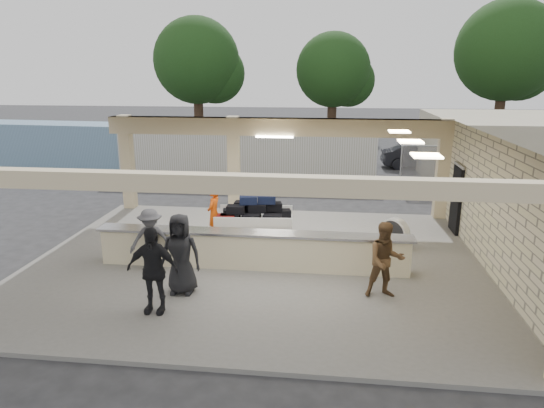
# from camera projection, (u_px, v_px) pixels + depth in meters

# --- Properties ---
(ground) EXTENTS (120.00, 120.00, 0.00)m
(ground) POSITION_uv_depth(u_px,v_px,m) (255.00, 263.00, 13.22)
(ground) COLOR #27272A
(ground) RESTS_ON ground
(pavilion) EXTENTS (12.01, 10.00, 3.55)m
(pavilion) POSITION_uv_depth(u_px,v_px,m) (266.00, 210.00, 13.47)
(pavilion) COLOR slate
(pavilion) RESTS_ON ground
(baggage_counter) EXTENTS (8.20, 0.58, 0.98)m
(baggage_counter) POSITION_uv_depth(u_px,v_px,m) (252.00, 250.00, 12.59)
(baggage_counter) COLOR beige
(baggage_counter) RESTS_ON pavilion
(luggage_cart) EXTENTS (2.39, 1.58, 1.34)m
(luggage_cart) POSITION_uv_depth(u_px,v_px,m) (254.00, 216.00, 14.74)
(luggage_cart) COLOR white
(luggage_cart) RESTS_ON pavilion
(drum_fan) EXTENTS (0.84, 0.73, 0.93)m
(drum_fan) POSITION_uv_depth(u_px,v_px,m) (394.00, 233.00, 13.87)
(drum_fan) COLOR white
(drum_fan) RESTS_ON pavilion
(baggage_handler) EXTENTS (0.42, 0.64, 1.62)m
(baggage_handler) POSITION_uv_depth(u_px,v_px,m) (214.00, 214.00, 14.65)
(baggage_handler) COLOR #DD4C0B
(baggage_handler) RESTS_ON pavilion
(passenger_a) EXTENTS (0.90, 0.49, 1.76)m
(passenger_a) POSITION_uv_depth(u_px,v_px,m) (386.00, 260.00, 10.84)
(passenger_a) COLOR brown
(passenger_a) RESTS_ON pavilion
(passenger_b) EXTENTS (1.11, 0.42, 1.89)m
(passenger_b) POSITION_uv_depth(u_px,v_px,m) (153.00, 270.00, 10.14)
(passenger_b) COLOR black
(passenger_b) RESTS_ON pavilion
(passenger_c) EXTENTS (1.13, 0.73, 1.65)m
(passenger_c) POSITION_uv_depth(u_px,v_px,m) (151.00, 240.00, 12.31)
(passenger_c) COLOR #434347
(passenger_c) RESTS_ON pavilion
(passenger_d) EXTENTS (0.93, 0.39, 1.89)m
(passenger_d) POSITION_uv_depth(u_px,v_px,m) (181.00, 254.00, 11.04)
(passenger_d) COLOR black
(passenger_d) RESTS_ON pavilion
(car_white_a) EXTENTS (4.85, 2.68, 1.33)m
(car_white_a) POSITION_uv_depth(u_px,v_px,m) (466.00, 161.00, 24.76)
(car_white_a) COLOR silver
(car_white_a) RESTS_ON ground
(car_white_b) EXTENTS (4.44, 2.44, 1.33)m
(car_white_b) POSITION_uv_depth(u_px,v_px,m) (518.00, 161.00, 24.71)
(car_white_b) COLOR silver
(car_white_b) RESTS_ON ground
(car_dark) EXTENTS (3.91, 1.47, 1.29)m
(car_dark) POSITION_uv_depth(u_px,v_px,m) (419.00, 156.00, 26.15)
(car_dark) COLOR black
(car_dark) RESTS_ON ground
(container_white) EXTENTS (12.26, 2.56, 2.65)m
(container_white) POSITION_uv_depth(u_px,v_px,m) (248.00, 150.00, 23.75)
(container_white) COLOR silver
(container_white) RESTS_ON ground
(container_blue) EXTENTS (9.77, 3.05, 2.50)m
(container_blue) POSITION_uv_depth(u_px,v_px,m) (68.00, 147.00, 25.22)
(container_blue) COLOR #6E93B1
(container_blue) RESTS_ON ground
(tree_left) EXTENTS (6.60, 6.30, 9.00)m
(tree_left) POSITION_uv_depth(u_px,v_px,m) (202.00, 64.00, 35.76)
(tree_left) COLOR #382619
(tree_left) RESTS_ON ground
(tree_mid) EXTENTS (6.00, 5.60, 8.00)m
(tree_mid) POSITION_uv_depth(u_px,v_px,m) (337.00, 73.00, 36.70)
(tree_mid) COLOR #382619
(tree_mid) RESTS_ON ground
(tree_right) EXTENTS (7.20, 7.00, 10.00)m
(tree_right) POSITION_uv_depth(u_px,v_px,m) (510.00, 55.00, 34.03)
(tree_right) COLOR #382619
(tree_right) RESTS_ON ground
(adjacent_building) EXTENTS (6.00, 8.00, 3.20)m
(adjacent_building) POSITION_uv_depth(u_px,v_px,m) (503.00, 153.00, 21.29)
(adjacent_building) COLOR #BAB194
(adjacent_building) RESTS_ON ground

